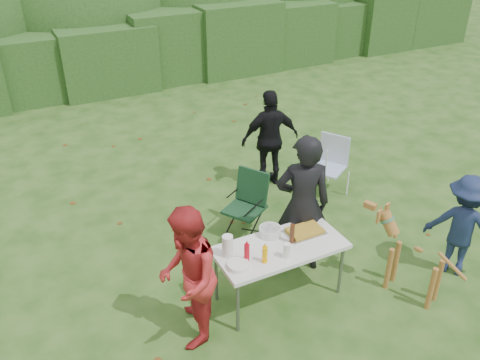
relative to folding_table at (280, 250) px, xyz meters
name	(u,v)px	position (x,y,z in m)	size (l,w,h in m)	color
ground	(270,280)	(0.05, 0.28, -0.69)	(80.00, 80.00, 0.00)	#1E4211
hedge_row	(105,54)	(0.05, 8.28, 0.16)	(22.00, 1.40, 1.70)	#23471C
shrub_backdrop	(86,9)	(0.05, 9.88, 0.91)	(20.00, 2.60, 3.20)	#3D6628
folding_table	(280,250)	(0.00, 0.00, 0.00)	(1.50, 0.70, 0.74)	silver
person_cook	(302,205)	(0.53, 0.38, 0.24)	(0.67, 0.44, 1.85)	black
person_red_jacket	(188,278)	(-1.16, -0.11, 0.12)	(0.78, 0.61, 1.61)	#B22426
person_black_puffy	(270,139)	(1.25, 2.41, 0.12)	(0.94, 0.39, 1.61)	black
child	(463,226)	(2.24, -0.59, -0.01)	(0.88, 0.50, 1.36)	#162242
dog	(416,260)	(1.44, -0.68, -0.18)	(1.06, 0.42, 1.01)	#98652D
camping_chair	(244,206)	(0.23, 1.32, -0.23)	(0.57, 0.57, 0.92)	#14381D
lawn_chair	(328,166)	(1.93, 1.76, -0.22)	(0.55, 0.55, 0.92)	#466FBB
food_tray	(305,232)	(0.39, 0.09, 0.06)	(0.45, 0.30, 0.02)	#B7B7BA
focaccia_bread	(305,230)	(0.39, 0.09, 0.09)	(0.40, 0.26, 0.04)	#A98424
mustard_bottle	(265,255)	(-0.30, -0.17, 0.15)	(0.06, 0.06, 0.20)	#FFAF00
ketchup_bottle	(247,253)	(-0.46, -0.06, 0.16)	(0.06, 0.06, 0.22)	#B80918
beer_bottle	(292,234)	(0.15, 0.01, 0.17)	(0.06, 0.06, 0.24)	#47230F
paper_towel_roll	(228,246)	(-0.61, 0.11, 0.18)	(0.12, 0.12, 0.26)	white
cup_stack	(287,251)	(-0.04, -0.20, 0.14)	(0.08, 0.08, 0.18)	white
pasta_bowl	(270,231)	(0.00, 0.24, 0.10)	(0.26, 0.26, 0.10)	silver
plate_stack	(238,265)	(-0.59, -0.12, 0.08)	(0.24, 0.24, 0.05)	white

